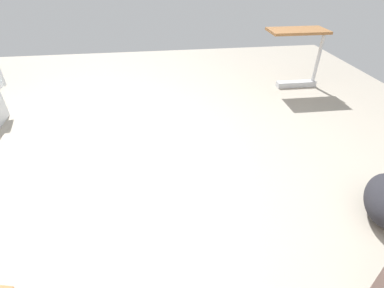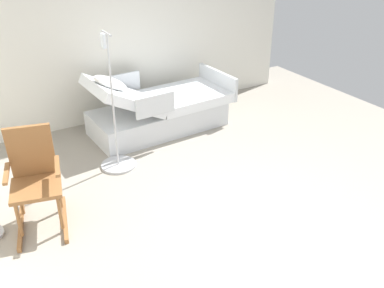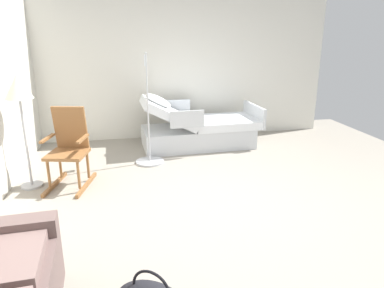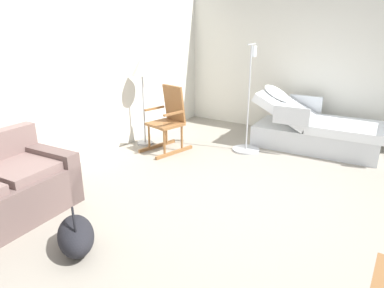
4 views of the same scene
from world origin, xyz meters
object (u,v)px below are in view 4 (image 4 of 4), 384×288
Objects in this scene: floor_lamp at (142,72)px; hospital_bed at (316,131)px; duffel_bag at (76,235)px; rocking_chair at (169,120)px; iv_pole at (247,136)px.

hospital_bed is at bearing -62.60° from floor_lamp.
rocking_chair is at bearing 18.02° from duffel_bag.
rocking_chair is at bearing -92.07° from floor_lamp.
rocking_chair is 0.71× the size of floor_lamp.
hospital_bed reaches higher than duffel_bag.
floor_lamp is at bearing 27.50° from duffel_bag.
rocking_chair is 0.89m from floor_lamp.
duffel_bag is at bearing -161.98° from rocking_chair.
iv_pole is at bearing 126.90° from hospital_bed.
duffel_bag is (-3.96, 1.16, -0.15)m from hospital_bed.
rocking_chair is 2.78m from duffel_bag.
hospital_bed is 4.13m from duffel_bag.
rocking_chair is at bearing 123.51° from hospital_bed.
rocking_chair is 1.29m from iv_pole.
hospital_bed is at bearing -53.10° from iv_pole.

